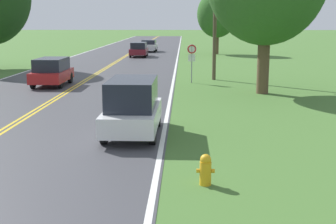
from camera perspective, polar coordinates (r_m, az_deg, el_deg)
fire_hydrant at (r=11.38m, az=4.60°, el=-6.99°), size 0.44×0.28×0.77m
traffic_sign at (r=29.75m, az=2.92°, el=7.08°), size 0.60×0.10×2.44m
utility_pole_midground at (r=31.45m, az=5.75°, el=11.72°), size 1.80×0.24×8.27m
tree_behind_sign at (r=55.87m, az=6.03°, el=11.77°), size 4.71×4.71×7.35m
car_white_van_approaching at (r=16.19m, az=-4.35°, el=0.69°), size 1.80×4.16×1.95m
car_red_van_mid_near at (r=29.37m, az=-13.98°, el=4.85°), size 1.88×4.02×1.68m
car_maroon_hatchback_mid_far at (r=51.67m, az=-3.58°, el=7.66°), size 1.82×4.02×1.58m
car_silver_sedan_receding at (r=59.93m, az=-2.34°, el=8.09°), size 2.00×4.15×1.49m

